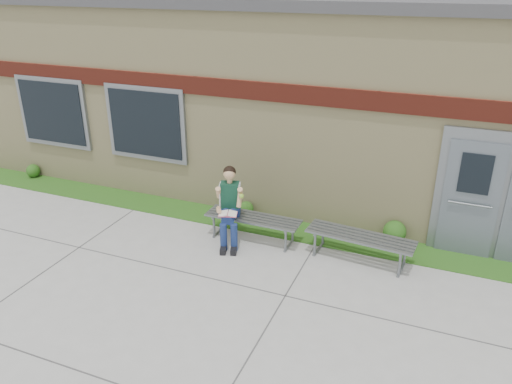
% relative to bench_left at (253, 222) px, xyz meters
% --- Properties ---
extents(ground, '(80.00, 80.00, 0.00)m').
position_rel_bench_left_xyz_m(ground, '(0.16, -2.00, -0.36)').
color(ground, '#9E9E99').
rests_on(ground, ground).
extents(grass_strip, '(16.00, 0.80, 0.02)m').
position_rel_bench_left_xyz_m(grass_strip, '(0.16, 0.60, -0.35)').
color(grass_strip, '#154C14').
rests_on(grass_strip, ground).
extents(school_building, '(16.20, 6.22, 4.20)m').
position_rel_bench_left_xyz_m(school_building, '(0.16, 3.99, 1.74)').
color(school_building, beige).
rests_on(school_building, ground).
extents(bench_left, '(1.80, 0.51, 0.47)m').
position_rel_bench_left_xyz_m(bench_left, '(0.00, 0.00, 0.00)').
color(bench_left, slate).
rests_on(bench_left, ground).
extents(bench_right, '(1.90, 0.69, 0.48)m').
position_rel_bench_left_xyz_m(bench_right, '(2.00, 0.00, 0.01)').
color(bench_right, slate).
rests_on(bench_right, ground).
extents(girl, '(0.64, 0.92, 1.44)m').
position_rel_bench_left_xyz_m(girl, '(-0.38, -0.21, 0.38)').
color(girl, navy).
rests_on(girl, ground).
extents(shrub_west, '(0.32, 0.32, 0.32)m').
position_rel_bench_left_xyz_m(shrub_west, '(-6.19, 0.85, -0.18)').
color(shrub_west, '#154C14').
rests_on(shrub_west, grass_strip).
extents(shrub_mid, '(0.30, 0.30, 0.30)m').
position_rel_bench_left_xyz_m(shrub_mid, '(-0.50, 0.85, -0.19)').
color(shrub_mid, '#154C14').
rests_on(shrub_mid, grass_strip).
extents(shrub_east, '(0.42, 0.42, 0.42)m').
position_rel_bench_left_xyz_m(shrub_east, '(2.49, 0.85, -0.13)').
color(shrub_east, '#154C14').
rests_on(shrub_east, grass_strip).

